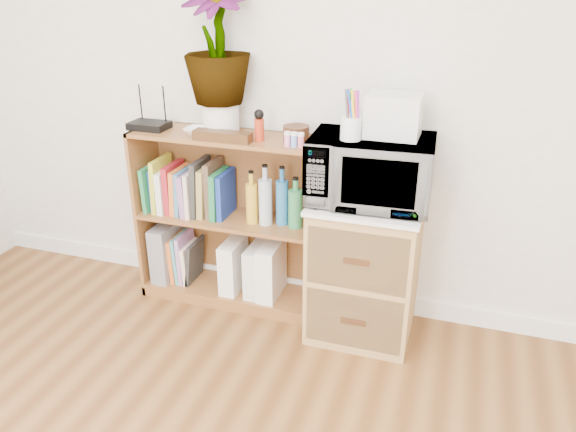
% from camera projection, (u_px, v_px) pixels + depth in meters
% --- Properties ---
extents(skirting_board, '(4.00, 0.02, 0.10)m').
position_uv_depth(skirting_board, '(299.00, 287.00, 3.20)').
color(skirting_board, white).
rests_on(skirting_board, ground).
extents(bookshelf, '(1.00, 0.30, 0.95)m').
position_uv_depth(bookshelf, '(230.00, 221.00, 3.00)').
color(bookshelf, brown).
rests_on(bookshelf, ground).
extents(wicker_unit, '(0.50, 0.45, 0.70)m').
position_uv_depth(wicker_unit, '(364.00, 269.00, 2.77)').
color(wicker_unit, '#9E7542').
rests_on(wicker_unit, ground).
extents(microwave, '(0.57, 0.40, 0.31)m').
position_uv_depth(microwave, '(370.00, 170.00, 2.55)').
color(microwave, white).
rests_on(microwave, wicker_unit).
extents(pen_cup, '(0.09, 0.09, 0.10)m').
position_uv_depth(pen_cup, '(351.00, 128.00, 2.44)').
color(pen_cup, white).
rests_on(pen_cup, microwave).
extents(small_appliance, '(0.24, 0.20, 0.19)m').
position_uv_depth(small_appliance, '(394.00, 115.00, 2.47)').
color(small_appliance, silver).
rests_on(small_appliance, microwave).
extents(router, '(0.20, 0.14, 0.04)m').
position_uv_depth(router, '(149.00, 125.00, 2.91)').
color(router, black).
rests_on(router, bookshelf).
extents(white_bowl, '(0.13, 0.13, 0.03)m').
position_uv_depth(white_bowl, '(197.00, 131.00, 2.82)').
color(white_bowl, white).
rests_on(white_bowl, bookshelf).
extents(plant_pot, '(0.18, 0.18, 0.15)m').
position_uv_depth(plant_pot, '(221.00, 118.00, 2.80)').
color(plant_pot, silver).
rests_on(plant_pot, bookshelf).
extents(potted_plant, '(0.33, 0.33, 0.58)m').
position_uv_depth(potted_plant, '(217.00, 42.00, 2.65)').
color(potted_plant, '#2F6E2C').
rests_on(potted_plant, plant_pot).
extents(trinket_box, '(0.29, 0.07, 0.05)m').
position_uv_depth(trinket_box, '(222.00, 136.00, 2.71)').
color(trinket_box, '#36200E').
rests_on(trinket_box, bookshelf).
extents(kokeshi_doll, '(0.05, 0.05, 0.11)m').
position_uv_depth(kokeshi_doll, '(259.00, 130.00, 2.70)').
color(kokeshi_doll, '#AC2C15').
rests_on(kokeshi_doll, bookshelf).
extents(wooden_bowl, '(0.13, 0.13, 0.07)m').
position_uv_depth(wooden_bowl, '(296.00, 133.00, 2.70)').
color(wooden_bowl, '#3D1C10').
rests_on(wooden_bowl, bookshelf).
extents(paint_jars, '(0.10, 0.04, 0.05)m').
position_uv_depth(paint_jars, '(294.00, 141.00, 2.61)').
color(paint_jars, pink).
rests_on(paint_jars, bookshelf).
extents(file_box, '(0.10, 0.26, 0.33)m').
position_uv_depth(file_box, '(168.00, 250.00, 3.22)').
color(file_box, gray).
rests_on(file_box, bookshelf).
extents(magazine_holder_left, '(0.09, 0.23, 0.29)m').
position_uv_depth(magazine_holder_left, '(234.00, 265.00, 3.10)').
color(magazine_holder_left, white).
rests_on(magazine_holder_left, bookshelf).
extents(magazine_holder_mid, '(0.09, 0.22, 0.28)m').
position_uv_depth(magazine_holder_mid, '(257.00, 269.00, 3.06)').
color(magazine_holder_mid, silver).
rests_on(magazine_holder_mid, bookshelf).
extents(magazine_holder_right, '(0.10, 0.24, 0.30)m').
position_uv_depth(magazine_holder_right, '(271.00, 270.00, 3.03)').
color(magazine_holder_right, white).
rests_on(magazine_holder_right, bookshelf).
extents(cookbooks, '(0.46, 0.20, 0.30)m').
position_uv_depth(cookbooks, '(189.00, 189.00, 3.01)').
color(cookbooks, '#217C47').
rests_on(cookbooks, bookshelf).
extents(liquor_bottles, '(0.30, 0.07, 0.31)m').
position_uv_depth(liquor_bottles, '(276.00, 198.00, 2.86)').
color(liquor_bottles, gold).
rests_on(liquor_bottles, bookshelf).
extents(lower_books, '(0.15, 0.19, 0.29)m').
position_uv_depth(lower_books, '(186.00, 258.00, 3.20)').
color(lower_books, orange).
rests_on(lower_books, bookshelf).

